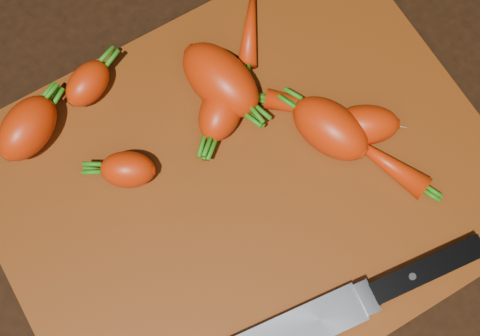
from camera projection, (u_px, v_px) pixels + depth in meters
ground at (245, 186)px, 0.70m from camera, size 2.00×2.00×0.01m
cutting_board at (245, 183)px, 0.69m from camera, size 0.50×0.40×0.01m
carrot_0 at (27, 128)px, 0.67m from camera, size 0.09×0.08×0.05m
carrot_1 at (128, 170)px, 0.66m from camera, size 0.07×0.06×0.04m
carrot_2 at (220, 80)px, 0.68m from camera, size 0.08×0.11×0.06m
carrot_3 at (330, 129)px, 0.67m from camera, size 0.08×0.10×0.05m
carrot_4 at (221, 111)px, 0.68m from camera, size 0.08×0.08×0.04m
carrot_5 at (88, 83)px, 0.69m from camera, size 0.07×0.06×0.04m
carrot_6 at (365, 125)px, 0.68m from camera, size 0.08×0.07×0.04m
carrot_7 at (250, 23)px, 0.72m from camera, size 0.08×0.09×0.02m
carrot_8 at (324, 111)px, 0.69m from camera, size 0.11×0.10×0.02m
carrot_9 at (383, 161)px, 0.67m from camera, size 0.06×0.10×0.03m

